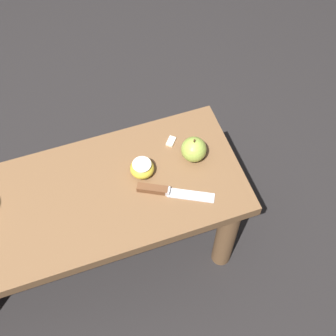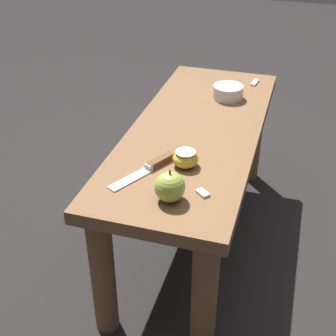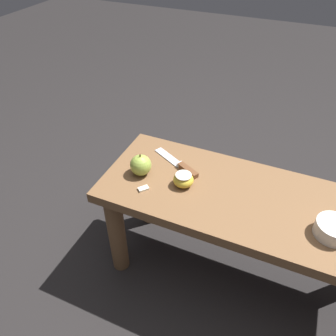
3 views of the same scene
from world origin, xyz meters
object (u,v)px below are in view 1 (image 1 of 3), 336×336
wooden_bench (73,217)px  apple_whole (194,149)px  knife (164,191)px  apple_cut (142,168)px

wooden_bench → apple_whole: apple_whole is taller
wooden_bench → knife: size_ratio=4.89×
wooden_bench → apple_cut: size_ratio=14.43×
apple_whole → apple_cut: size_ratio=1.21×
apple_whole → apple_cut: 0.17m
apple_cut → apple_whole: bearing=-178.8°
knife → apple_cut: (0.04, -0.09, 0.02)m
knife → apple_cut: 0.10m
wooden_bench → knife: 0.31m
knife → apple_whole: (-0.13, -0.09, 0.03)m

